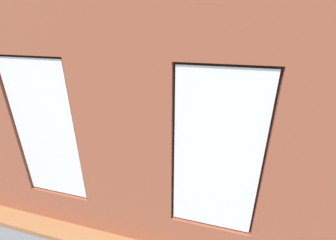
{
  "coord_description": "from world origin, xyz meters",
  "views": [
    {
      "loc": [
        -1.22,
        5.18,
        3.05
      ],
      "look_at": [
        0.09,
        0.4,
        0.91
      ],
      "focal_mm": 24.0,
      "sensor_mm": 36.0,
      "label": 1
    }
  ],
  "objects_px": {
    "potted_plant_corner_near_left": "(269,105)",
    "table_plant_small": "(180,126)",
    "remote_black": "(164,130)",
    "potted_plant_near_tv": "(73,138)",
    "papasan_chair": "(183,108)",
    "coffee_table": "(164,132)",
    "remote_gray": "(147,130)",
    "couch_left": "(272,146)",
    "potted_plant_corner_far_left": "(309,220)",
    "potted_plant_mid_room_small": "(195,123)",
    "potted_plant_by_left_couch": "(251,122)",
    "candle_jar": "(159,126)",
    "cup_ceramic": "(167,131)",
    "tv_flatscreen": "(78,106)",
    "couch_by_window": "(136,188)",
    "media_console": "(82,128)"
  },
  "relations": [
    {
      "from": "coffee_table",
      "to": "remote_black",
      "type": "height_order",
      "value": "remote_black"
    },
    {
      "from": "cup_ceramic",
      "to": "potted_plant_mid_room_small",
      "type": "xyz_separation_m",
      "value": [
        -0.6,
        -0.81,
        -0.04
      ]
    },
    {
      "from": "couch_by_window",
      "to": "papasan_chair",
      "type": "xyz_separation_m",
      "value": [
        -0.03,
        -4.01,
        0.1
      ]
    },
    {
      "from": "cup_ceramic",
      "to": "media_console",
      "type": "xyz_separation_m",
      "value": [
        2.55,
        0.04,
        -0.2
      ]
    },
    {
      "from": "couch_left",
      "to": "remote_gray",
      "type": "bearing_deg",
      "value": -91.49
    },
    {
      "from": "potted_plant_near_tv",
      "to": "papasan_chair",
      "type": "bearing_deg",
      "value": -123.73
    },
    {
      "from": "table_plant_small",
      "to": "potted_plant_corner_near_left",
      "type": "height_order",
      "value": "potted_plant_corner_near_left"
    },
    {
      "from": "candle_jar",
      "to": "papasan_chair",
      "type": "height_order",
      "value": "papasan_chair"
    },
    {
      "from": "cup_ceramic",
      "to": "tv_flatscreen",
      "type": "distance_m",
      "value": 2.59
    },
    {
      "from": "candle_jar",
      "to": "table_plant_small",
      "type": "xyz_separation_m",
      "value": [
        -0.58,
        -0.04,
        0.05
      ]
    },
    {
      "from": "couch_left",
      "to": "papasan_chair",
      "type": "xyz_separation_m",
      "value": [
        2.56,
        -1.74,
        0.1
      ]
    },
    {
      "from": "remote_gray",
      "to": "tv_flatscreen",
      "type": "distance_m",
      "value": 2.06
    },
    {
      "from": "coffee_table",
      "to": "tv_flatscreen",
      "type": "distance_m",
      "value": 2.51
    },
    {
      "from": "cup_ceramic",
      "to": "potted_plant_by_left_couch",
      "type": "xyz_separation_m",
      "value": [
        -2.19,
        -1.59,
        -0.18
      ]
    },
    {
      "from": "coffee_table",
      "to": "remote_gray",
      "type": "xyz_separation_m",
      "value": [
        0.44,
        0.13,
        0.06
      ]
    },
    {
      "from": "table_plant_small",
      "to": "potted_plant_near_tv",
      "type": "relative_size",
      "value": 0.16
    },
    {
      "from": "potted_plant_corner_near_left",
      "to": "table_plant_small",
      "type": "bearing_deg",
      "value": 40.48
    },
    {
      "from": "potted_plant_by_left_couch",
      "to": "potted_plant_near_tv",
      "type": "height_order",
      "value": "potted_plant_near_tv"
    },
    {
      "from": "papasan_chair",
      "to": "potted_plant_by_left_couch",
      "type": "relative_size",
      "value": 2.28
    },
    {
      "from": "couch_left",
      "to": "potted_plant_mid_room_small",
      "type": "distance_m",
      "value": 2.09
    },
    {
      "from": "potted_plant_corner_far_left",
      "to": "couch_by_window",
      "type": "bearing_deg",
      "value": -2.1
    },
    {
      "from": "remote_black",
      "to": "remote_gray",
      "type": "xyz_separation_m",
      "value": [
        0.44,
        0.13,
        0.0
      ]
    },
    {
      "from": "remote_black",
      "to": "potted_plant_near_tv",
      "type": "relative_size",
      "value": 0.15
    },
    {
      "from": "coffee_table",
      "to": "papasan_chair",
      "type": "height_order",
      "value": "papasan_chair"
    },
    {
      "from": "table_plant_small",
      "to": "remote_black",
      "type": "xyz_separation_m",
      "value": [
        0.4,
        0.16,
        -0.09
      ]
    },
    {
      "from": "candle_jar",
      "to": "potted_plant_near_tv",
      "type": "relative_size",
      "value": 0.09
    },
    {
      "from": "couch_by_window",
      "to": "media_console",
      "type": "xyz_separation_m",
      "value": [
        2.55,
        -2.07,
        -0.06
      ]
    },
    {
      "from": "couch_left",
      "to": "tv_flatscreen",
      "type": "bearing_deg",
      "value": -92.2
    },
    {
      "from": "remote_black",
      "to": "potted_plant_corner_far_left",
      "type": "height_order",
      "value": "potted_plant_corner_far_left"
    },
    {
      "from": "potted_plant_corner_far_left",
      "to": "coffee_table",
      "type": "bearing_deg",
      "value": -39.49
    },
    {
      "from": "papasan_chair",
      "to": "potted_plant_corner_near_left",
      "type": "bearing_deg",
      "value": -169.95
    },
    {
      "from": "potted_plant_by_left_couch",
      "to": "candle_jar",
      "type": "bearing_deg",
      "value": 28.53
    },
    {
      "from": "coffee_table",
      "to": "remote_gray",
      "type": "bearing_deg",
      "value": 17.09
    },
    {
      "from": "remote_gray",
      "to": "potted_plant_by_left_couch",
      "type": "distance_m",
      "value": 3.17
    },
    {
      "from": "potted_plant_corner_far_left",
      "to": "potted_plant_near_tv",
      "type": "distance_m",
      "value": 4.86
    },
    {
      "from": "couch_by_window",
      "to": "potted_plant_mid_room_small",
      "type": "bearing_deg",
      "value": -101.63
    },
    {
      "from": "remote_gray",
      "to": "papasan_chair",
      "type": "relative_size",
      "value": 0.17
    },
    {
      "from": "couch_by_window",
      "to": "potted_plant_corner_near_left",
      "type": "relative_size",
      "value": 1.52
    },
    {
      "from": "table_plant_small",
      "to": "papasan_chair",
      "type": "distance_m",
      "value": 1.63
    },
    {
      "from": "papasan_chair",
      "to": "coffee_table",
      "type": "bearing_deg",
      "value": 85.55
    },
    {
      "from": "coffee_table",
      "to": "candle_jar",
      "type": "xyz_separation_m",
      "value": [
        0.18,
        -0.11,
        0.09
      ]
    },
    {
      "from": "couch_left",
      "to": "remote_gray",
      "type": "height_order",
      "value": "couch_left"
    },
    {
      "from": "remote_black",
      "to": "potted_plant_mid_room_small",
      "type": "relative_size",
      "value": 0.27
    },
    {
      "from": "candle_jar",
      "to": "table_plant_small",
      "type": "height_order",
      "value": "table_plant_small"
    },
    {
      "from": "coffee_table",
      "to": "potted_plant_corner_far_left",
      "type": "bearing_deg",
      "value": 140.51
    },
    {
      "from": "coffee_table",
      "to": "potted_plant_near_tv",
      "type": "height_order",
      "value": "potted_plant_near_tv"
    },
    {
      "from": "cup_ceramic",
      "to": "table_plant_small",
      "type": "bearing_deg",
      "value": -135.03
    },
    {
      "from": "couch_left",
      "to": "potted_plant_by_left_couch",
      "type": "distance_m",
      "value": 1.49
    },
    {
      "from": "remote_black",
      "to": "tv_flatscreen",
      "type": "xyz_separation_m",
      "value": [
        2.44,
        0.17,
        0.51
      ]
    },
    {
      "from": "potted_plant_corner_far_left",
      "to": "potted_plant_mid_room_small",
      "type": "bearing_deg",
      "value": -54.73
    }
  ]
}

